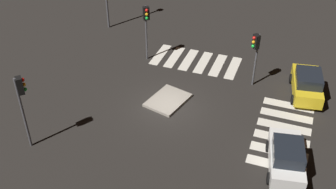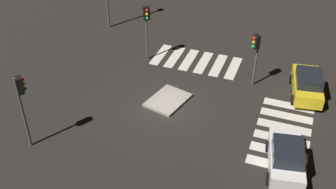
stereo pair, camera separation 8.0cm
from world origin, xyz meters
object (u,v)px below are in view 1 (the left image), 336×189
at_px(traffic_light_west, 22,96).
at_px(traffic_light_north, 146,20).
at_px(traffic_light_east, 256,48).
at_px(traffic_island, 168,100).
at_px(car_yellow, 307,84).
at_px(car_white, 286,157).

height_order(traffic_light_west, traffic_light_north, traffic_light_west).
bearing_deg(traffic_light_east, traffic_island, -5.55).
bearing_deg(traffic_light_west, traffic_island, 3.80).
bearing_deg(car_yellow, traffic_light_north, 77.97).
relative_size(traffic_light_west, traffic_light_north, 1.06).
bearing_deg(traffic_light_north, traffic_island, 1.58).
relative_size(car_white, traffic_light_east, 1.08).
height_order(traffic_island, traffic_light_west, traffic_light_west).
bearing_deg(traffic_light_north, car_yellow, 52.17).
relative_size(traffic_light_west, traffic_light_east, 1.18).
height_order(traffic_island, traffic_light_east, traffic_light_east).
bearing_deg(car_yellow, traffic_light_east, 82.48).
height_order(traffic_light_west, traffic_light_east, traffic_light_west).
bearing_deg(car_yellow, traffic_island, 105.84).
xyz_separation_m(car_white, traffic_light_north, (8.06, 11.24, 2.41)).
bearing_deg(traffic_island, traffic_light_west, 138.71).
xyz_separation_m(traffic_island, traffic_light_east, (3.77, -4.73, 2.86)).
height_order(traffic_island, car_white, car_white).
relative_size(car_yellow, traffic_light_west, 0.94).
xyz_separation_m(car_yellow, traffic_light_west, (-10.44, 14.14, 2.58)).
bearing_deg(traffic_island, traffic_light_east, -51.44).
bearing_deg(car_white, car_yellow, -13.36).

